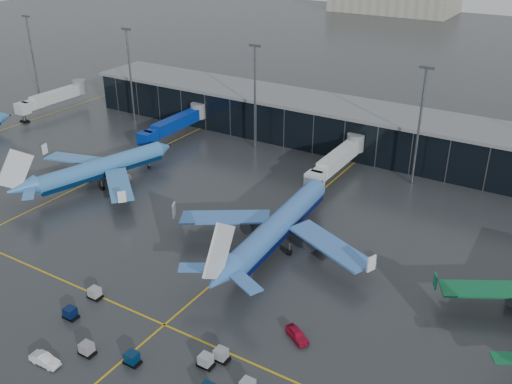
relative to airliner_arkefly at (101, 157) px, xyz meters
The scene contains 11 objects.
ground 35.53m from the airliner_arkefly, 25.11° to the right, with size 600.00×600.00×0.00m, color #282B2D.
terminal_pier 56.81m from the airliner_arkefly, 56.09° to the left, with size 142.00×17.00×10.70m.
jet_bridges 28.37m from the airliner_arkefly, 96.70° to the left, with size 94.00×27.50×7.20m.
flood_masts 51.39m from the airliner_arkefly, 43.76° to the left, with size 203.00×0.50×25.50m.
taxi_lines 42.35m from the airliner_arkefly, ahead, with size 220.00×120.00×0.02m.
airliner_arkefly is the anchor object (origin of this frame).
airliner_klm_near 44.93m from the airliner_arkefly, ahead, with size 38.16×43.46×13.36m, color #3D74C8, non-canonical shape.
baggage_carts 56.79m from the airliner_arkefly, 38.28° to the right, with size 32.10×10.90×1.70m.
mobile_airstair 46.89m from the airliner_arkefly, 17.39° to the right, with size 2.26×3.24×3.45m.
service_van_red 63.50m from the airliner_arkefly, 20.88° to the right, with size 1.74×4.32×1.47m, color #B00D2E.
service_van_white 55.64m from the airliner_arkefly, 52.61° to the right, with size 1.53×4.38×1.44m, color white.
Camera 1 is at (54.83, -63.01, 52.52)m, focal length 40.00 mm.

